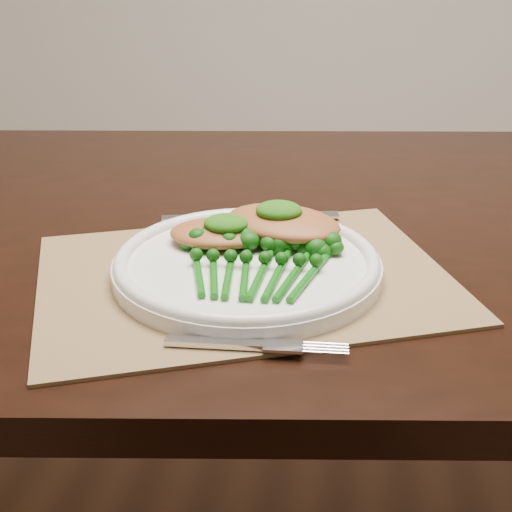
# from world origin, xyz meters

# --- Properties ---
(dining_table) EXTENTS (1.71, 1.11, 0.75)m
(dining_table) POSITION_xyz_m (0.01, 0.06, 0.38)
(dining_table) COLOR black
(dining_table) RESTS_ON ground
(placemat) EXTENTS (0.54, 0.47, 0.00)m
(placemat) POSITION_xyz_m (-0.05, -0.14, 0.75)
(placemat) COLOR olive
(placemat) RESTS_ON dining_table
(dinner_plate) EXTENTS (0.30, 0.30, 0.03)m
(dinner_plate) POSITION_xyz_m (-0.05, -0.14, 0.77)
(dinner_plate) COLOR white
(dinner_plate) RESTS_ON placemat
(knife) EXTENTS (0.23, 0.07, 0.01)m
(knife) POSITION_xyz_m (-0.09, 0.02, 0.76)
(knife) COLOR silver
(knife) RESTS_ON placemat
(fork) EXTENTS (0.17, 0.02, 0.01)m
(fork) POSITION_xyz_m (-0.00, -0.29, 0.76)
(fork) COLOR silver
(fork) RESTS_ON placemat
(chicken_fillet_left) EXTENTS (0.13, 0.10, 0.02)m
(chicken_fillet_left) POSITION_xyz_m (-0.08, -0.10, 0.78)
(chicken_fillet_left) COLOR #A55E30
(chicken_fillet_left) RESTS_ON dinner_plate
(chicken_fillet_right) EXTENTS (0.17, 0.14, 0.03)m
(chicken_fillet_right) POSITION_xyz_m (-0.01, -0.07, 0.79)
(chicken_fillet_right) COLOR #A55E30
(chicken_fillet_right) RESTS_ON dinner_plate
(pesto_dollop_left) EXTENTS (0.05, 0.04, 0.02)m
(pesto_dollop_left) POSITION_xyz_m (-0.08, -0.10, 0.80)
(pesto_dollop_left) COLOR #174A0A
(pesto_dollop_left) RESTS_ON chicken_fillet_left
(pesto_dollop_right) EXTENTS (0.05, 0.05, 0.02)m
(pesto_dollop_right) POSITION_xyz_m (-0.02, -0.08, 0.81)
(pesto_dollop_right) COLOR #174A0A
(pesto_dollop_right) RESTS_ON chicken_fillet_right
(broccolini_bundle) EXTENTS (0.14, 0.16, 0.04)m
(broccolini_bundle) POSITION_xyz_m (-0.03, -0.18, 0.78)
(broccolini_bundle) COLOR #0B570B
(broccolini_bundle) RESTS_ON dinner_plate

